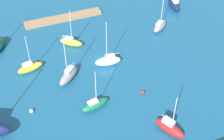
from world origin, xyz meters
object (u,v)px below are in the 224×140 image
sailboat_green_by_breakwater (95,104)px  sailboat_white_off_beacon (108,61)px  sailboat_gray_far_south (69,75)px  pier_dock (64,18)px  sailboat_gray_inner_mooring (160,26)px  mooring_buoy_white (31,111)px  mooring_buoy_red (143,92)px  sailboat_navy_center_basin (174,4)px  sailboat_yellow_east_end (30,67)px  sailboat_red_lone_south (170,128)px  sailboat_yellow_west_end (71,42)px

sailboat_green_by_breakwater → sailboat_white_off_beacon: 11.78m
sailboat_gray_far_south → sailboat_green_by_breakwater: bearing=62.1°
pier_dock → sailboat_gray_inner_mooring: 23.29m
sailboat_gray_inner_mooring → mooring_buoy_white: (32.82, 14.75, -0.51)m
sailboat_gray_inner_mooring → mooring_buoy_red: size_ratio=11.90×
sailboat_navy_center_basin → mooring_buoy_white: 46.10m
sailboat_navy_center_basin → mooring_buoy_white: size_ratio=16.14×
mooring_buoy_red → sailboat_green_by_breakwater: bearing=0.1°
sailboat_gray_far_south → sailboat_yellow_east_end: bearing=-81.5°
pier_dock → mooring_buoy_white: bearing=64.3°
sailboat_white_off_beacon → sailboat_gray_inner_mooring: sailboat_white_off_beacon is taller
sailboat_white_off_beacon → mooring_buoy_red: (-3.10, 9.97, -0.76)m
mooring_buoy_red → sailboat_red_lone_south: bearing=91.5°
pier_dock → sailboat_gray_inner_mooring: (-19.86, 12.16, 0.54)m
sailboat_navy_center_basin → sailboat_green_by_breakwater: 38.87m
sailboat_gray_far_south → sailboat_red_lone_south: (-11.92, 18.26, 0.01)m
sailboat_gray_inner_mooring → mooring_buoy_white: 35.99m
sailboat_yellow_west_end → pier_dock: bearing=121.9°
sailboat_green_by_breakwater → sailboat_white_off_beacon: (-6.24, -9.99, 0.28)m
sailboat_gray_far_south → mooring_buoy_white: (8.40, 5.82, -0.69)m
sailboat_yellow_east_end → sailboat_navy_center_basin: bearing=3.9°
sailboat_green_by_breakwater → mooring_buoy_white: (10.73, -2.98, -0.47)m
pier_dock → sailboat_yellow_west_end: (1.12, 10.77, 0.55)m
sailboat_yellow_west_end → sailboat_green_by_breakwater: (1.11, 19.13, -0.06)m
sailboat_gray_far_south → sailboat_navy_center_basin: 35.96m
sailboat_navy_center_basin → sailboat_yellow_east_end: (38.58, 10.99, -0.24)m
sailboat_gray_far_south → sailboat_navy_center_basin: (-32.12, -16.17, 0.09)m
sailboat_navy_center_basin → sailboat_green_by_breakwater: size_ratio=1.39×
pier_dock → mooring_buoy_white: size_ratio=26.30×
sailboat_navy_center_basin → sailboat_gray_inner_mooring: sailboat_navy_center_basin is taller
sailboat_navy_center_basin → sailboat_white_off_beacon: (23.54, 14.98, -0.03)m
sailboat_gray_far_south → sailboat_navy_center_basin: bearing=164.0°
sailboat_navy_center_basin → sailboat_red_lone_south: sailboat_navy_center_basin is taller
sailboat_yellow_west_end → sailboat_navy_center_basin: (-28.68, -5.84, 0.25)m
sailboat_green_by_breakwater → sailboat_red_lone_south: bearing=-57.1°
pier_dock → sailboat_green_by_breakwater: 29.98m
pier_dock → sailboat_navy_center_basin: 28.00m
sailboat_green_by_breakwater → sailboat_red_lone_south: size_ratio=1.01×
sailboat_green_by_breakwater → sailboat_yellow_east_end: size_ratio=1.01×
pier_dock → mooring_buoy_red: bearing=103.4°
sailboat_gray_far_south → mooring_buoy_white: sailboat_gray_far_south is taller
sailboat_yellow_west_end → sailboat_red_lone_south: bearing=-35.6°
sailboat_yellow_west_end → sailboat_navy_center_basin: 29.27m
sailboat_green_by_breakwater → sailboat_yellow_west_end: bearing=74.2°
sailboat_yellow_west_end → sailboat_navy_center_basin: size_ratio=0.76×
sailboat_gray_inner_mooring → mooring_buoy_white: bearing=166.3°
pier_dock → sailboat_yellow_west_end: bearing=84.0°
mooring_buoy_white → sailboat_white_off_beacon: bearing=-157.5°
sailboat_gray_far_south → sailboat_gray_inner_mooring: sailboat_gray_far_south is taller
sailboat_yellow_east_end → pier_dock: bearing=43.3°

